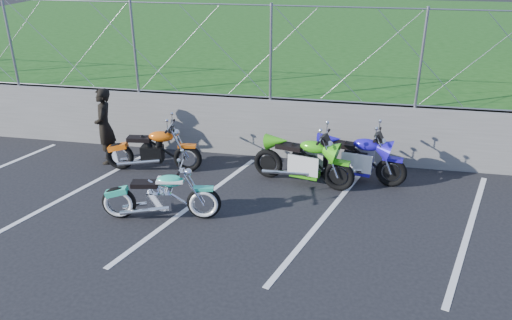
% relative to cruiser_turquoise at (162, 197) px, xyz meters
% --- Properties ---
extents(ground, '(90.00, 90.00, 0.00)m').
position_rel_cruiser_turquoise_xyz_m(ground, '(0.36, -0.43, -0.41)').
color(ground, black).
rests_on(ground, ground).
extents(retaining_wall, '(30.00, 0.22, 1.30)m').
position_rel_cruiser_turquoise_xyz_m(retaining_wall, '(0.36, 3.07, 0.24)').
color(retaining_wall, slate).
rests_on(retaining_wall, ground).
extents(grass_field, '(30.00, 20.00, 1.30)m').
position_rel_cruiser_turquoise_xyz_m(grass_field, '(0.36, 13.07, 0.24)').
color(grass_field, '#184713').
rests_on(grass_field, ground).
extents(chain_link_fence, '(28.00, 0.03, 2.00)m').
position_rel_cruiser_turquoise_xyz_m(chain_link_fence, '(0.36, 3.07, 1.89)').
color(chain_link_fence, gray).
rests_on(chain_link_fence, retaining_wall).
extents(parking_lines, '(18.29, 4.31, 0.01)m').
position_rel_cruiser_turquoise_xyz_m(parking_lines, '(1.56, 0.57, -0.41)').
color(parking_lines, silver).
rests_on(parking_lines, ground).
extents(cruiser_turquoise, '(2.05, 0.65, 1.03)m').
position_rel_cruiser_turquoise_xyz_m(cruiser_turquoise, '(0.00, 0.00, 0.00)').
color(cruiser_turquoise, black).
rests_on(cruiser_turquoise, ground).
extents(naked_orange, '(2.04, 0.69, 1.02)m').
position_rel_cruiser_turquoise_xyz_m(naked_orange, '(-0.86, 1.83, 0.02)').
color(naked_orange, black).
rests_on(naked_orange, ground).
extents(sportbike_green, '(2.05, 0.73, 1.08)m').
position_rel_cruiser_turquoise_xyz_m(sportbike_green, '(2.26, 1.78, 0.05)').
color(sportbike_green, black).
rests_on(sportbike_green, ground).
extents(sportbike_blue, '(2.02, 0.72, 1.06)m').
position_rel_cruiser_turquoise_xyz_m(sportbike_blue, '(3.26, 2.12, 0.04)').
color(sportbike_blue, black).
rests_on(sportbike_blue, ground).
extents(person_standing, '(0.56, 0.69, 1.64)m').
position_rel_cruiser_turquoise_xyz_m(person_standing, '(-2.04, 2.06, 0.41)').
color(person_standing, black).
rests_on(person_standing, ground).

